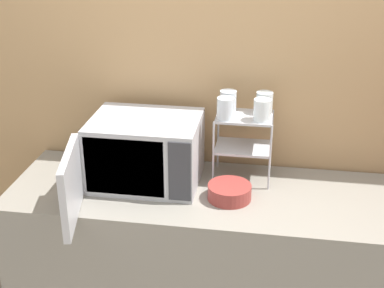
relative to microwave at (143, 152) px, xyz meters
name	(u,v)px	position (x,y,z in m)	size (l,w,h in m)	color
wall_back	(221,90)	(0.35, 0.32, 0.23)	(8.00, 0.06, 2.60)	tan
counter	(210,267)	(0.35, -0.04, -0.62)	(1.98, 0.66, 0.90)	gray
microwave	(143,152)	(0.00, 0.00, 0.00)	(0.56, 0.81, 0.33)	#ADADB2
dish_rack	(244,134)	(0.48, 0.13, 0.08)	(0.28, 0.21, 0.34)	#B2B2B7
glass_front_left	(225,109)	(0.39, 0.07, 0.23)	(0.08, 0.08, 0.11)	silver
glass_back_right	(264,103)	(0.57, 0.18, 0.23)	(0.08, 0.08, 0.11)	silver
glass_front_right	(262,110)	(0.57, 0.08, 0.23)	(0.08, 0.08, 0.11)	silver
glass_back_left	(228,101)	(0.40, 0.18, 0.23)	(0.08, 0.08, 0.11)	silver
bowl	(229,192)	(0.44, -0.10, -0.13)	(0.21, 0.21, 0.07)	maroon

